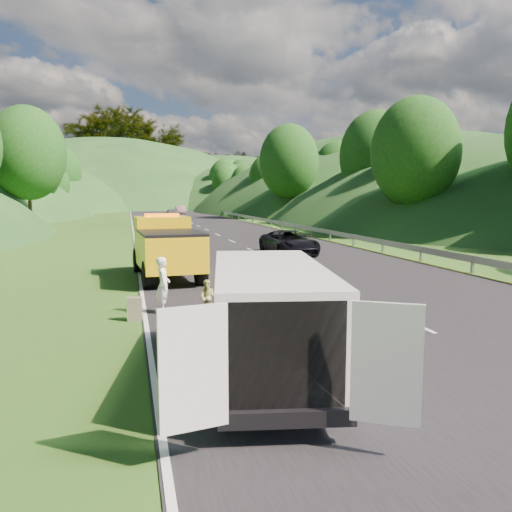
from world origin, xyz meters
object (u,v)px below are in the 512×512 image
object	(u,v)px
passing_suv	(289,255)
suitcase	(135,309)
child	(208,315)
worker	(351,388)
woman	(164,314)
spare_tire	(333,400)
tow_truck	(166,247)
white_van	(269,314)

from	to	relation	value
passing_suv	suitcase	bearing A→B (deg)	-126.59
child	worker	bearing A→B (deg)	-48.36
woman	suitcase	xyz separation A→B (m)	(-0.82, -0.62, 0.32)
worker	spare_tire	distance (m)	0.65
tow_truck	spare_tire	bearing A→B (deg)	-86.15
spare_tire	suitcase	bearing A→B (deg)	116.66
woman	suitcase	distance (m)	1.08
spare_tire	white_van	bearing A→B (deg)	120.72
worker	child	bearing A→B (deg)	78.31
passing_suv	spare_tire	bearing A→B (deg)	-109.03
tow_truck	child	bearing A→B (deg)	-88.30
child	spare_tire	size ratio (longest dim) A/B	1.44
child	passing_suv	size ratio (longest dim) A/B	0.21
passing_suv	tow_truck	bearing A→B (deg)	-142.32
worker	suitcase	bearing A→B (deg)	94.95
woman	child	distance (m)	1.32
worker	passing_suv	bearing A→B (deg)	48.15
child	worker	xyz separation A→B (m)	(1.63, -5.97, 0.00)
white_van	passing_suv	world-z (taller)	white_van
worker	spare_tire	xyz separation A→B (m)	(-0.51, -0.40, 0.00)
white_van	suitcase	world-z (taller)	white_van
passing_suv	worker	bearing A→B (deg)	-107.94
tow_truck	suitcase	size ratio (longest dim) A/B	9.67
white_van	woman	bearing A→B (deg)	115.81
white_van	woman	xyz separation A→B (m)	(-1.57, 5.62, -1.22)
tow_truck	child	world-z (taller)	tow_truck
worker	spare_tire	size ratio (longest dim) A/B	2.21
woman	tow_truck	bearing A→B (deg)	-1.88
spare_tire	passing_suv	world-z (taller)	passing_suv
tow_truck	worker	size ratio (longest dim) A/B	4.02
woman	child	bearing A→B (deg)	-110.52
suitcase	passing_suv	size ratio (longest dim) A/B	0.13
woman	spare_tire	bearing A→B (deg)	-158.17
worker	white_van	bearing A→B (deg)	118.22
child	white_van	bearing A→B (deg)	-59.63
child	passing_suv	distance (m)	14.70
white_van	suitcase	xyz separation A→B (m)	(-2.39, 5.00, -0.89)
suitcase	spare_tire	xyz separation A→B (m)	(3.16, -6.29, -0.32)
white_van	tow_truck	bearing A→B (deg)	105.14
suitcase	spare_tire	distance (m)	7.05
white_van	worker	size ratio (longest dim) A/B	4.13
suitcase	spare_tire	bearing A→B (deg)	-63.34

